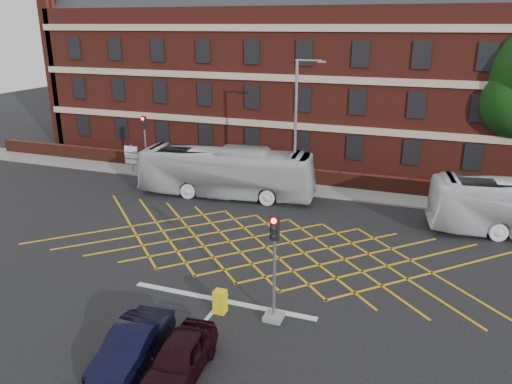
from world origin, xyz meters
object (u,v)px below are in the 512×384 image
(traffic_light_near, at_px, (274,278))
(direction_signs, at_px, (131,156))
(street_lamp, at_px, (296,154))
(bus_left, at_px, (226,172))
(car_navy, at_px, (132,345))
(car_maroon, at_px, (179,358))
(traffic_light_far, at_px, (146,150))
(utility_cabinet, at_px, (220,302))

(traffic_light_near, distance_m, direction_signs, 22.09)
(direction_signs, bearing_deg, street_lamp, -5.65)
(bus_left, xyz_separation_m, car_navy, (3.91, -16.81, -0.95))
(car_maroon, xyz_separation_m, traffic_light_far, (-13.57, 19.85, 1.11))
(traffic_light_far, bearing_deg, street_lamp, -9.41)
(car_navy, bearing_deg, bus_left, 97.44)
(car_maroon, bearing_deg, traffic_light_near, 61.27)
(direction_signs, xyz_separation_m, utility_cabinet, (14.09, -15.26, -0.90))
(car_navy, relative_size, direction_signs, 1.80)
(street_lamp, height_order, direction_signs, street_lamp)
(car_navy, bearing_deg, street_lamp, 82.70)
(traffic_light_near, bearing_deg, car_maroon, -113.82)
(car_maroon, height_order, street_lamp, street_lamp)
(car_navy, bearing_deg, traffic_light_far, 115.13)
(bus_left, relative_size, car_navy, 2.90)
(traffic_light_far, bearing_deg, car_navy, -59.23)
(direction_signs, relative_size, utility_cabinet, 2.31)
(car_maroon, relative_size, direction_signs, 1.75)
(traffic_light_near, distance_m, street_lamp, 14.10)
(traffic_light_near, bearing_deg, traffic_light_far, 134.35)
(car_navy, bearing_deg, car_maroon, -7.74)
(car_navy, distance_m, car_maroon, 1.79)
(car_maroon, height_order, direction_signs, direction_signs)
(street_lamp, xyz_separation_m, utility_cabinet, (0.97, -13.96, -2.53))
(traffic_light_far, xyz_separation_m, street_lamp, (12.29, -2.04, 1.24))
(car_navy, relative_size, street_lamp, 0.45)
(car_navy, xyz_separation_m, car_maroon, (1.79, -0.07, 0.00))
(direction_signs, bearing_deg, utility_cabinet, -47.28)
(traffic_light_near, xyz_separation_m, utility_cabinet, (-2.12, -0.26, -1.29))
(car_navy, distance_m, utility_cabinet, 4.07)
(traffic_light_near, xyz_separation_m, traffic_light_far, (-15.39, 15.74, 0.00))
(car_maroon, xyz_separation_m, utility_cabinet, (-0.31, 3.85, -0.18))
(direction_signs, distance_m, utility_cabinet, 20.79)
(bus_left, relative_size, traffic_light_far, 2.69)
(car_navy, height_order, direction_signs, direction_signs)
(bus_left, height_order, direction_signs, bus_left)
(traffic_light_far, height_order, street_lamp, street_lamp)
(car_navy, distance_m, traffic_light_far, 23.05)
(street_lamp, relative_size, utility_cabinet, 9.23)
(traffic_light_near, relative_size, street_lamp, 0.49)
(car_maroon, distance_m, street_lamp, 18.01)
(bus_left, xyz_separation_m, traffic_light_far, (-7.87, 2.97, 0.16))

